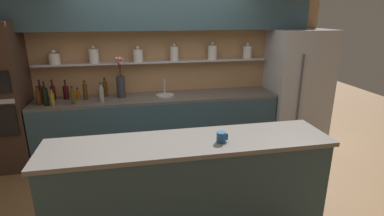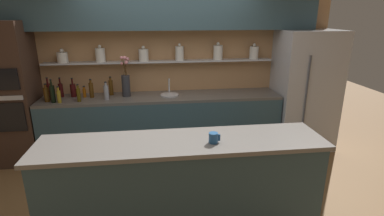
% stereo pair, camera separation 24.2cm
% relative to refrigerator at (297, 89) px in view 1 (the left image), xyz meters
% --- Properties ---
extents(ground_plane, '(12.00, 12.00, 0.00)m').
position_rel_refrigerator_xyz_m(ground_plane, '(-2.15, -1.20, -0.94)').
color(ground_plane, brown).
extents(back_wall_unit, '(5.20, 0.44, 2.60)m').
position_rel_refrigerator_xyz_m(back_wall_unit, '(-2.15, 0.33, 0.61)').
color(back_wall_unit, tan).
rests_on(back_wall_unit, ground_plane).
extents(back_counter_unit, '(3.58, 0.62, 0.92)m').
position_rel_refrigerator_xyz_m(back_counter_unit, '(-2.26, 0.04, -0.48)').
color(back_counter_unit, '#334C56').
rests_on(back_counter_unit, ground_plane).
extents(island_counter, '(2.63, 0.61, 1.02)m').
position_rel_refrigerator_xyz_m(island_counter, '(-2.15, -1.87, -0.43)').
color(island_counter, '#334C56').
rests_on(island_counter, ground_plane).
extents(refrigerator, '(0.91, 0.73, 1.88)m').
position_rel_refrigerator_xyz_m(refrigerator, '(0.00, 0.00, 0.00)').
color(refrigerator, '#B7B7BC').
rests_on(refrigerator, ground_plane).
extents(oven_tower, '(0.67, 0.64, 2.03)m').
position_rel_refrigerator_xyz_m(oven_tower, '(-4.41, 0.04, 0.08)').
color(oven_tower, '#3D281E').
rests_on(oven_tower, ground_plane).
extents(flower_vase, '(0.13, 0.18, 0.61)m').
position_rel_refrigerator_xyz_m(flower_vase, '(-2.79, 0.09, 0.20)').
color(flower_vase, '#2D2D33').
rests_on(flower_vase, back_counter_unit).
extents(sink_fixture, '(0.27, 0.27, 0.25)m').
position_rel_refrigerator_xyz_m(sink_fixture, '(-2.15, 0.05, 0.01)').
color(sink_fixture, '#B7B7BC').
rests_on(sink_fixture, back_counter_unit).
extents(bottle_sauce_0, '(0.05, 0.05, 0.17)m').
position_rel_refrigerator_xyz_m(bottle_sauce_0, '(-3.41, 0.11, 0.05)').
color(bottle_sauce_0, '#9E4C0A').
rests_on(bottle_sauce_0, back_counter_unit).
extents(bottle_wine_1, '(0.07, 0.07, 0.29)m').
position_rel_refrigerator_xyz_m(bottle_wine_1, '(-3.76, 0.17, 0.09)').
color(bottle_wine_1, '#380C0C').
rests_on(bottle_wine_1, back_counter_unit).
extents(bottle_oil_2, '(0.05, 0.05, 0.23)m').
position_rel_refrigerator_xyz_m(bottle_oil_2, '(-3.70, -0.13, 0.08)').
color(bottle_oil_2, olive).
rests_on(bottle_oil_2, back_counter_unit).
extents(bottle_spirit_3, '(0.06, 0.06, 0.29)m').
position_rel_refrigerator_xyz_m(bottle_spirit_3, '(-3.03, 0.19, 0.10)').
color(bottle_spirit_3, '#4C2D0C').
rests_on(bottle_spirit_3, back_counter_unit).
extents(bottle_spirit_4, '(0.07, 0.07, 0.26)m').
position_rel_refrigerator_xyz_m(bottle_spirit_4, '(-3.89, -0.06, 0.09)').
color(bottle_spirit_4, '#4C2D0C').
rests_on(bottle_spirit_4, back_counter_unit).
extents(bottle_sauce_5, '(0.05, 0.05, 0.16)m').
position_rel_refrigerator_xyz_m(bottle_sauce_5, '(-3.11, 0.16, 0.05)').
color(bottle_sauce_5, '#9E4C0A').
rests_on(bottle_sauce_5, back_counter_unit).
extents(bottle_wine_6, '(0.07, 0.07, 0.34)m').
position_rel_refrigerator_xyz_m(bottle_wine_6, '(-3.79, -0.11, 0.11)').
color(bottle_wine_6, black).
rests_on(bottle_wine_6, back_counter_unit).
extents(bottle_oil_7, '(0.05, 0.05, 0.25)m').
position_rel_refrigerator_xyz_m(bottle_oil_7, '(-3.44, -0.11, 0.08)').
color(bottle_oil_7, '#47380A').
rests_on(bottle_oil_7, back_counter_unit).
extents(bottle_wine_8, '(0.08, 0.08, 0.29)m').
position_rel_refrigerator_xyz_m(bottle_wine_8, '(-3.58, 0.16, 0.08)').
color(bottle_wine_8, '#380C0C').
rests_on(bottle_wine_8, back_counter_unit).
extents(bottle_spirit_9, '(0.06, 0.06, 0.28)m').
position_rel_refrigerator_xyz_m(bottle_spirit_9, '(-3.30, 0.08, 0.10)').
color(bottle_spirit_9, '#4C2D0C').
rests_on(bottle_spirit_9, back_counter_unit).
extents(bottle_spirit_10, '(0.07, 0.07, 0.27)m').
position_rel_refrigerator_xyz_m(bottle_spirit_10, '(-3.07, -0.07, 0.09)').
color(bottle_spirit_10, gray).
rests_on(bottle_spirit_10, back_counter_unit).
extents(bottle_wine_11, '(0.08, 0.08, 0.33)m').
position_rel_refrigerator_xyz_m(bottle_wine_11, '(-3.88, 0.03, 0.11)').
color(bottle_wine_11, '#380C0C').
rests_on(bottle_wine_11, back_counter_unit).
extents(coffee_mug, '(0.10, 0.08, 0.09)m').
position_rel_refrigerator_xyz_m(coffee_mug, '(-1.87, -1.95, 0.13)').
color(coffee_mug, '#235184').
rests_on(coffee_mug, island_counter).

